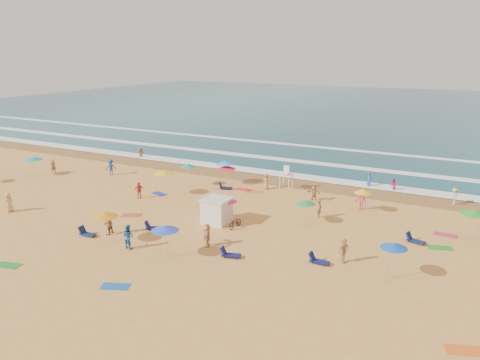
% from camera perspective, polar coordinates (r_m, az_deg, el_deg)
% --- Properties ---
extents(ground, '(220.00, 220.00, 0.00)m').
position_cam_1_polar(ground, '(41.24, -3.05, -4.10)').
color(ground, gold).
rests_on(ground, ground).
extents(ocean, '(220.00, 140.00, 0.18)m').
position_cam_1_polar(ocean, '(119.86, 17.99, 8.12)').
color(ocean, '#0C4756').
rests_on(ocean, ground).
extents(wet_sand, '(220.00, 220.00, 0.00)m').
position_cam_1_polar(wet_sand, '(51.88, 3.97, 0.02)').
color(wet_sand, olive).
rests_on(wet_sand, ground).
extents(surf_foam, '(200.00, 18.70, 0.05)m').
position_cam_1_polar(surf_foam, '(59.80, 7.37, 2.10)').
color(surf_foam, white).
rests_on(surf_foam, ground).
extents(cabana, '(2.00, 2.00, 2.00)m').
position_cam_1_polar(cabana, '(38.74, -2.86, -3.84)').
color(cabana, silver).
rests_on(cabana, ground).
extents(cabana_roof, '(2.20, 2.20, 0.12)m').
position_cam_1_polar(cabana_roof, '(38.40, -2.88, -2.35)').
color(cabana_roof, silver).
rests_on(cabana_roof, cabana).
extents(bicycle, '(0.73, 1.73, 0.89)m').
position_cam_1_polar(bicycle, '(37.81, -0.58, -5.22)').
color(bicycle, black).
rests_on(bicycle, ground).
extents(lifeguard_stand, '(1.20, 1.20, 2.10)m').
position_cam_1_polar(lifeguard_stand, '(48.31, 5.65, 0.10)').
color(lifeguard_stand, white).
rests_on(lifeguard_stand, ground).
extents(beach_umbrellas, '(54.37, 21.48, 0.82)m').
position_cam_1_polar(beach_umbrellas, '(41.08, -2.23, -1.00)').
color(beach_umbrellas, green).
rests_on(beach_umbrellas, ground).
extents(loungers, '(51.86, 19.03, 0.34)m').
position_cam_1_polar(loungers, '(37.76, -1.34, -5.69)').
color(loungers, '#101D51').
rests_on(loungers, ground).
extents(towels, '(50.49, 24.13, 0.03)m').
position_cam_1_polar(towels, '(38.59, -4.11, -5.50)').
color(towels, '#BC3717').
rests_on(towels, ground).
extents(beachgoers, '(43.10, 24.94, 2.08)m').
position_cam_1_polar(beachgoers, '(43.12, -1.49, -2.05)').
color(beachgoers, '#BF2F5E').
rests_on(beachgoers, ground).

